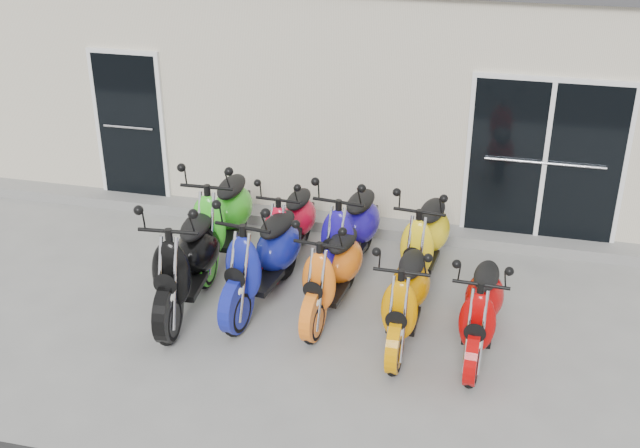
# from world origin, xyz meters

# --- Properties ---
(ground) EXTENTS (80.00, 80.00, 0.00)m
(ground) POSITION_xyz_m (0.00, 0.00, 0.00)
(ground) COLOR gray
(ground) RESTS_ON ground
(building) EXTENTS (14.00, 6.00, 3.20)m
(building) POSITION_xyz_m (0.00, 5.20, 1.60)
(building) COLOR beige
(building) RESTS_ON ground
(front_step) EXTENTS (14.00, 0.40, 0.15)m
(front_step) POSITION_xyz_m (0.00, 2.02, 0.07)
(front_step) COLOR gray
(front_step) RESTS_ON ground
(door_left) EXTENTS (1.07, 0.08, 2.22)m
(door_left) POSITION_xyz_m (-3.20, 2.17, 1.26)
(door_left) COLOR black
(door_left) RESTS_ON front_step
(door_right) EXTENTS (2.02, 0.08, 2.22)m
(door_right) POSITION_xyz_m (2.60, 2.17, 1.26)
(door_right) COLOR black
(door_right) RESTS_ON front_step
(scooter_front_black) EXTENTS (0.93, 2.13, 1.53)m
(scooter_front_black) POSITION_xyz_m (-1.32, -0.44, 0.77)
(scooter_front_black) COLOR black
(scooter_front_black) RESTS_ON ground
(scooter_front_blue) EXTENTS (1.00, 2.11, 1.50)m
(scooter_front_blue) POSITION_xyz_m (-0.51, -0.13, 0.75)
(scooter_front_blue) COLOR #141E97
(scooter_front_blue) RESTS_ON ground
(scooter_front_orange_a) EXTENTS (0.85, 1.89, 1.35)m
(scooter_front_orange_a) POSITION_xyz_m (0.32, -0.14, 0.68)
(scooter_front_orange_a) COLOR orange
(scooter_front_orange_a) RESTS_ON ground
(scooter_front_orange_b) EXTENTS (0.68, 1.81, 1.33)m
(scooter_front_orange_b) POSITION_xyz_m (1.21, -0.49, 0.67)
(scooter_front_orange_b) COLOR orange
(scooter_front_orange_b) RESTS_ON ground
(scooter_front_red) EXTENTS (0.73, 1.80, 1.30)m
(scooter_front_red) POSITION_xyz_m (2.01, -0.52, 0.65)
(scooter_front_red) COLOR #B70505
(scooter_front_red) RESTS_ON ground
(scooter_back_green) EXTENTS (0.82, 2.09, 1.52)m
(scooter_back_green) POSITION_xyz_m (-1.33, 0.77, 0.76)
(scooter_back_green) COLOR #37D024
(scooter_back_green) RESTS_ON ground
(scooter_back_red) EXTENTS (0.72, 1.79, 1.30)m
(scooter_back_red) POSITION_xyz_m (-0.48, 0.92, 0.65)
(scooter_back_red) COLOR red
(scooter_back_red) RESTS_ON ground
(scooter_back_blue) EXTENTS (0.93, 2.04, 1.46)m
(scooter_back_blue) POSITION_xyz_m (0.33, 0.81, 0.73)
(scooter_back_blue) COLOR #1D0F9C
(scooter_back_blue) RESTS_ON ground
(scooter_back_yellow) EXTENTS (0.86, 1.95, 1.40)m
(scooter_back_yellow) POSITION_xyz_m (1.25, 0.85, 0.70)
(scooter_back_yellow) COLOR yellow
(scooter_back_yellow) RESTS_ON ground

